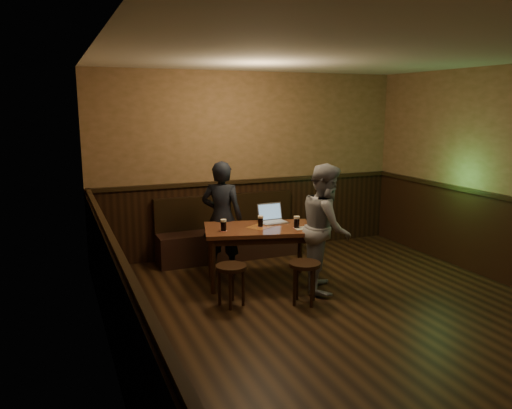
{
  "coord_description": "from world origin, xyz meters",
  "views": [
    {
      "loc": [
        -2.89,
        -4.22,
        2.29
      ],
      "look_at": [
        -0.55,
        1.45,
        1.07
      ],
      "focal_mm": 35.0,
      "sensor_mm": 36.0,
      "label": 1
    }
  ],
  "objects_px": {
    "pint_left": "(224,225)",
    "person_grey": "(326,227)",
    "pint_right": "(297,222)",
    "laptop": "(272,217)",
    "stool_right": "(304,271)",
    "bench": "(229,237)",
    "stool_left": "(231,273)",
    "pint_mid": "(261,221)",
    "pub_table": "(259,235)",
    "person_suit": "(222,218)"
  },
  "relations": [
    {
      "from": "pint_left",
      "to": "person_grey",
      "type": "bearing_deg",
      "value": -23.7
    },
    {
      "from": "pint_right",
      "to": "laptop",
      "type": "relative_size",
      "value": 0.44
    },
    {
      "from": "stool_right",
      "to": "laptop",
      "type": "height_order",
      "value": "laptop"
    },
    {
      "from": "pint_left",
      "to": "person_grey",
      "type": "distance_m",
      "value": 1.28
    },
    {
      "from": "bench",
      "to": "stool_left",
      "type": "height_order",
      "value": "bench"
    },
    {
      "from": "stool_right",
      "to": "pint_left",
      "type": "bearing_deg",
      "value": 129.48
    },
    {
      "from": "stool_right",
      "to": "person_grey",
      "type": "xyz_separation_m",
      "value": [
        0.47,
        0.34,
        0.4
      ]
    },
    {
      "from": "pint_mid",
      "to": "laptop",
      "type": "distance_m",
      "value": 0.3
    },
    {
      "from": "pub_table",
      "to": "pint_left",
      "type": "height_order",
      "value": "pint_left"
    },
    {
      "from": "pint_mid",
      "to": "person_grey",
      "type": "bearing_deg",
      "value": -39.59
    },
    {
      "from": "stool_right",
      "to": "pint_right",
      "type": "distance_m",
      "value": 0.8
    },
    {
      "from": "pub_table",
      "to": "laptop",
      "type": "bearing_deg",
      "value": 51.68
    },
    {
      "from": "bench",
      "to": "pint_left",
      "type": "height_order",
      "value": "bench"
    },
    {
      "from": "pint_left",
      "to": "pint_right",
      "type": "height_order",
      "value": "pint_right"
    },
    {
      "from": "stool_left",
      "to": "laptop",
      "type": "bearing_deg",
      "value": 42.45
    },
    {
      "from": "pint_right",
      "to": "bench",
      "type": "bearing_deg",
      "value": 106.86
    },
    {
      "from": "pub_table",
      "to": "person_suit",
      "type": "height_order",
      "value": "person_suit"
    },
    {
      "from": "pub_table",
      "to": "stool_right",
      "type": "relative_size",
      "value": 3.09
    },
    {
      "from": "pint_right",
      "to": "stool_right",
      "type": "bearing_deg",
      "value": -108.73
    },
    {
      "from": "person_grey",
      "to": "pint_mid",
      "type": "bearing_deg",
      "value": 78.81
    },
    {
      "from": "stool_left",
      "to": "stool_right",
      "type": "xyz_separation_m",
      "value": [
        0.81,
        -0.27,
        0.01
      ]
    },
    {
      "from": "pint_left",
      "to": "laptop",
      "type": "xyz_separation_m",
      "value": [
        0.76,
        0.21,
        -0.01
      ]
    },
    {
      "from": "stool_left",
      "to": "person_suit",
      "type": "xyz_separation_m",
      "value": [
        0.28,
        1.16,
        0.39
      ]
    },
    {
      "from": "stool_right",
      "to": "person_grey",
      "type": "distance_m",
      "value": 0.7
    },
    {
      "from": "stool_right",
      "to": "pub_table",
      "type": "bearing_deg",
      "value": 103.75
    },
    {
      "from": "stool_left",
      "to": "pint_left",
      "type": "bearing_deg",
      "value": 79.3
    },
    {
      "from": "stool_left",
      "to": "person_grey",
      "type": "height_order",
      "value": "person_grey"
    },
    {
      "from": "stool_left",
      "to": "bench",
      "type": "bearing_deg",
      "value": 71.52
    },
    {
      "from": "stool_left",
      "to": "person_grey",
      "type": "bearing_deg",
      "value": 3.02
    },
    {
      "from": "bench",
      "to": "stool_right",
      "type": "bearing_deg",
      "value": -84.16
    },
    {
      "from": "pub_table",
      "to": "pint_mid",
      "type": "height_order",
      "value": "pint_mid"
    },
    {
      "from": "person_suit",
      "to": "pub_table",
      "type": "bearing_deg",
      "value": 152.89
    },
    {
      "from": "pub_table",
      "to": "pint_mid",
      "type": "distance_m",
      "value": 0.17
    },
    {
      "from": "laptop",
      "to": "person_grey",
      "type": "height_order",
      "value": "person_grey"
    },
    {
      "from": "bench",
      "to": "pub_table",
      "type": "xyz_separation_m",
      "value": [
        -0.0,
        -1.2,
        0.34
      ]
    },
    {
      "from": "pint_left",
      "to": "person_suit",
      "type": "relative_size",
      "value": 0.1
    },
    {
      "from": "pub_table",
      "to": "pint_left",
      "type": "distance_m",
      "value": 0.52
    },
    {
      "from": "bench",
      "to": "stool_right",
      "type": "distance_m",
      "value": 2.07
    },
    {
      "from": "pint_left",
      "to": "pint_right",
      "type": "bearing_deg",
      "value": -12.6
    },
    {
      "from": "pint_right",
      "to": "person_suit",
      "type": "bearing_deg",
      "value": 133.77
    },
    {
      "from": "stool_right",
      "to": "person_suit",
      "type": "bearing_deg",
      "value": 110.35
    },
    {
      "from": "bench",
      "to": "pub_table",
      "type": "relative_size",
      "value": 1.42
    },
    {
      "from": "pint_mid",
      "to": "laptop",
      "type": "bearing_deg",
      "value": 37.05
    },
    {
      "from": "pint_right",
      "to": "person_suit",
      "type": "distance_m",
      "value": 1.08
    },
    {
      "from": "pub_table",
      "to": "person_suit",
      "type": "distance_m",
      "value": 0.66
    },
    {
      "from": "pint_left",
      "to": "person_suit",
      "type": "xyz_separation_m",
      "value": [
        0.17,
        0.57,
        -0.04
      ]
    },
    {
      "from": "pub_table",
      "to": "bench",
      "type": "bearing_deg",
      "value": 104.81
    },
    {
      "from": "pint_left",
      "to": "pint_right",
      "type": "relative_size",
      "value": 0.97
    },
    {
      "from": "stool_right",
      "to": "pint_left",
      "type": "height_order",
      "value": "pint_left"
    },
    {
      "from": "bench",
      "to": "stool_right",
      "type": "height_order",
      "value": "bench"
    }
  ]
}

